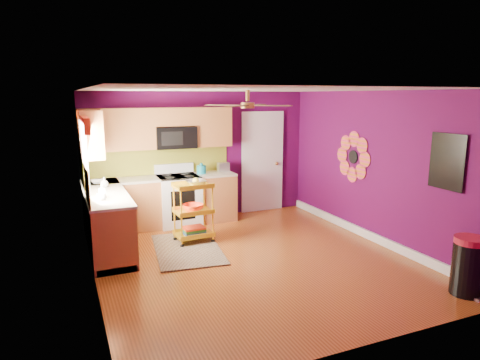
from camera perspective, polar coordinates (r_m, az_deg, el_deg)
name	(u,v)px	position (r m, az deg, el deg)	size (l,w,h in m)	color
ground	(252,259)	(6.55, 1.67, -10.48)	(5.00, 5.00, 0.00)	brown
room_envelope	(255,151)	(6.15, 1.99, 3.84)	(4.54, 5.04, 2.52)	#4E0944
lower_cabinets	(140,211)	(7.70, -13.24, -4.04)	(2.81, 2.31, 0.94)	#985629
electric_range	(179,200)	(8.19, -8.20, -2.59)	(0.76, 0.66, 1.13)	white
upper_cabinetry	(138,131)	(7.84, -13.39, 6.36)	(2.80, 2.30, 1.26)	#985629
left_window	(84,143)	(6.62, -20.05, 4.60)	(0.08, 1.35, 1.08)	white
panel_door	(262,163)	(9.01, 2.98, 2.28)	(0.95, 0.11, 2.15)	white
right_wall_art	(391,159)	(7.12, 19.47, 2.68)	(0.04, 2.74, 1.04)	black
ceiling_fan	(248,105)	(6.27, 1.02, 10.01)	(1.01, 1.01, 0.26)	#BF8C3F
shag_rug	(187,249)	(6.97, -7.02, -9.11)	(1.00, 1.64, 0.02)	black
rolling_cart	(194,209)	(7.15, -6.18, -3.93)	(0.63, 0.47, 1.10)	yellow
trash_can	(468,266)	(6.04, 28.14, -10.08)	(0.44, 0.46, 0.73)	black
teal_kettle	(201,169)	(8.26, -5.16, 1.43)	(0.18, 0.18, 0.21)	#12788D
toaster	(223,167)	(8.46, -2.24, 1.74)	(0.22, 0.15, 0.18)	beige
soap_bottle_a	(102,191)	(6.61, -17.91, -1.42)	(0.09, 0.09, 0.20)	#EA3F72
soap_bottle_b	(104,182)	(7.34, -17.66, -0.28)	(0.13, 0.13, 0.17)	white
counter_dish	(97,182)	(7.72, -18.48, -0.22)	(0.23, 0.23, 0.06)	white
counter_cup	(101,197)	(6.46, -17.99, -2.12)	(0.13, 0.13, 0.10)	white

